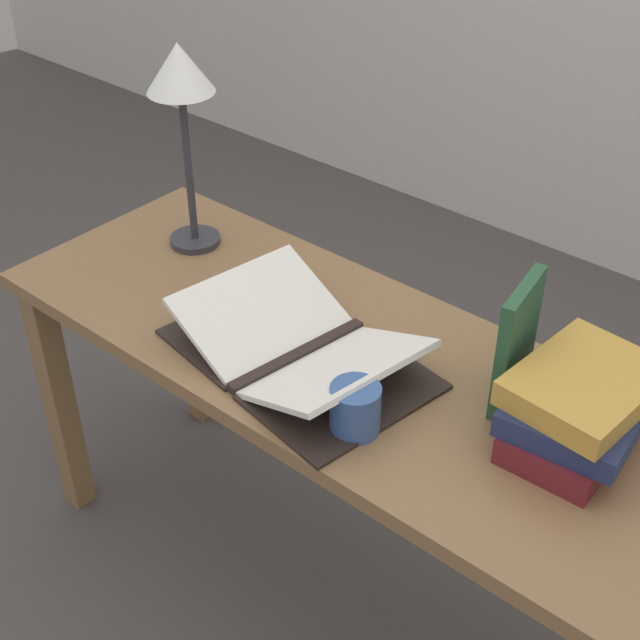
% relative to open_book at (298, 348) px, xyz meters
% --- Properties ---
extents(ground_plane, '(12.00, 12.00, 0.00)m').
position_rel_open_book_xyz_m(ground_plane, '(0.05, 0.08, -0.76)').
color(ground_plane, '#47423D').
extents(reading_desk, '(1.54, 0.56, 0.73)m').
position_rel_open_book_xyz_m(reading_desk, '(0.05, 0.08, -0.14)').
color(reading_desk, brown).
rests_on(reading_desk, ground_plane).
extents(open_book, '(0.56, 0.41, 0.10)m').
position_rel_open_book_xyz_m(open_book, '(0.00, 0.00, 0.00)').
color(open_book, black).
rests_on(open_book, reading_desk).
extents(book_stack_tall, '(0.24, 0.30, 0.15)m').
position_rel_open_book_xyz_m(book_stack_tall, '(0.52, 0.15, 0.04)').
color(book_stack_tall, maroon).
rests_on(book_stack_tall, reading_desk).
extents(book_standing_upright, '(0.05, 0.17, 0.25)m').
position_rel_open_book_xyz_m(book_standing_upright, '(0.37, 0.17, 0.09)').
color(book_standing_upright, '#234C2D').
rests_on(book_standing_upright, reading_desk).
extents(reading_lamp, '(0.15, 0.15, 0.48)m').
position_rel_open_book_xyz_m(reading_lamp, '(-0.49, 0.18, 0.35)').
color(reading_lamp, '#2D2D33').
rests_on(reading_lamp, reading_desk).
extents(coffee_mug, '(0.10, 0.10, 0.09)m').
position_rel_open_book_xyz_m(coffee_mug, '(0.21, -0.08, 0.02)').
color(coffee_mug, '#335184').
rests_on(coffee_mug, reading_desk).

